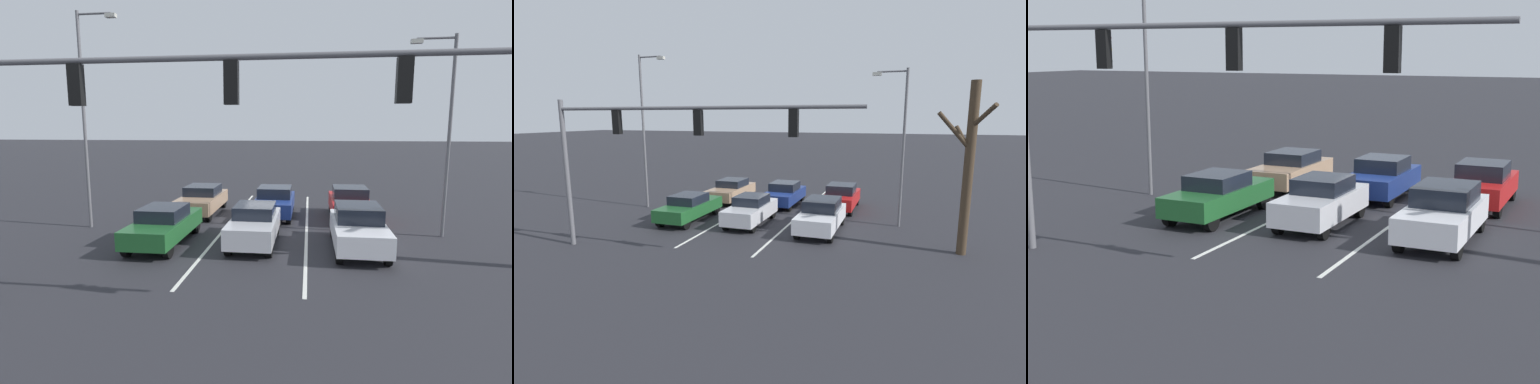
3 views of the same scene
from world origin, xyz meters
The scene contains 13 objects.
ground_plane centered at (0.00, 0.00, 0.00)m, with size 240.00×240.00×0.00m, color #28282D.
lane_stripe_left_divider centered at (-1.81, 1.92, 0.01)m, with size 0.12×15.84×0.01m, color silver.
lane_stripe_center_divider centered at (1.81, 1.92, 0.01)m, with size 0.12×15.84×0.01m, color silver.
car_silver_midlane_front centered at (0.18, 4.95, 0.78)m, with size 1.70×4.21×1.53m.
car_darkgreen_rightlane_front centered at (3.65, 5.39, 0.77)m, with size 1.75×4.63×1.48m.
car_white_leftlane_front centered at (-3.69, 5.18, 0.84)m, with size 1.83×4.39×1.63m.
car_tan_rightlane_second centered at (3.67, -0.24, 0.74)m, with size 1.84×4.52×1.45m.
car_red_leftlane_second centered at (-3.87, 0.02, 0.81)m, with size 1.82×4.25×1.60m.
car_navy_midlane_second centered at (-0.17, -0.05, 0.76)m, with size 1.85×4.27×1.50m.
traffic_signal_gantry centered at (2.11, 10.83, 4.88)m, with size 12.79×0.37×6.37m.
street_lamp_right_shoulder centered at (7.74, 3.32, 5.26)m, with size 1.78×0.24×9.29m.
street_lamp_left_shoulder centered at (-7.18, 2.95, 4.60)m, with size 1.75×0.24×8.02m.
bare_tree_near centered at (-9.91, 6.60, 3.73)m, with size 2.07×1.78×7.06m.
Camera 2 is at (-7.57, 24.27, 5.65)m, focal length 28.00 mm.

